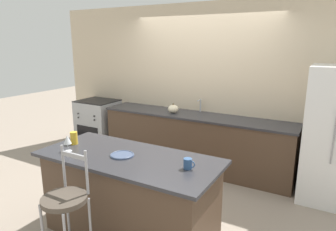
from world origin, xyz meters
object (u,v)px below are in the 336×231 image
at_px(wine_glass, 67,140).
at_px(coffee_mug, 188,164).
at_px(pumpkin_decoration, 173,109).
at_px(dinner_plate, 122,155).
at_px(bar_stool_near, 66,211).
at_px(tumbler_cup, 74,138).
at_px(oven_range, 99,124).

relative_size(wine_glass, coffee_mug, 1.60).
distance_m(coffee_mug, pumpkin_decoration, 2.29).
bearing_deg(dinner_plate, bar_stool_near, -98.40).
height_order(bar_stool_near, tumbler_cup, bar_stool_near).
distance_m(dinner_plate, coffee_mug, 0.74).
distance_m(bar_stool_near, coffee_mug, 1.16).
xyz_separation_m(coffee_mug, pumpkin_decoration, (-1.21, 1.94, 0.01)).
bearing_deg(pumpkin_decoration, dinner_plate, -76.44).
bearing_deg(pumpkin_decoration, oven_range, 178.18).
bearing_deg(tumbler_cup, bar_stool_near, -49.16).
height_order(oven_range, coffee_mug, coffee_mug).
distance_m(oven_range, pumpkin_decoration, 1.80).
xyz_separation_m(dinner_plate, pumpkin_decoration, (-0.48, 1.98, 0.05)).
bearing_deg(dinner_plate, pumpkin_decoration, 103.56).
relative_size(bar_stool_near, wine_glass, 6.43).
height_order(dinner_plate, wine_glass, wine_glass).
xyz_separation_m(dinner_plate, tumbler_cup, (-0.71, 0.02, 0.06)).
bearing_deg(oven_range, tumbler_cup, -53.48).
relative_size(oven_range, pumpkin_decoration, 5.51).
relative_size(dinner_plate, tumbler_cup, 1.72).
height_order(bar_stool_near, wine_glass, bar_stool_near).
distance_m(oven_range, wine_glass, 2.80).
bearing_deg(dinner_plate, coffee_mug, 3.30).
distance_m(oven_range, dinner_plate, 3.03).
xyz_separation_m(bar_stool_near, dinner_plate, (0.10, 0.68, 0.31)).
bearing_deg(tumbler_cup, pumpkin_decoration, 83.35).
xyz_separation_m(bar_stool_near, pumpkin_decoration, (-0.38, 2.67, 0.36)).
bearing_deg(oven_range, pumpkin_decoration, -1.82).
xyz_separation_m(tumbler_cup, pumpkin_decoration, (0.23, 1.97, -0.01)).
height_order(dinner_plate, pumpkin_decoration, pumpkin_decoration).
xyz_separation_m(bar_stool_near, coffee_mug, (0.84, 0.73, 0.35)).
bearing_deg(pumpkin_decoration, tumbler_cup, -96.65).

